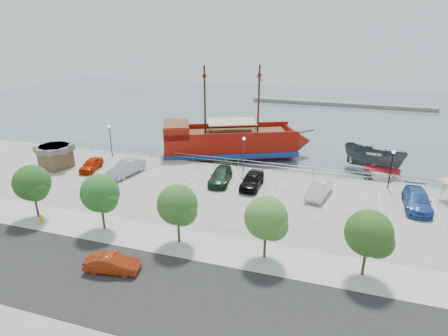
% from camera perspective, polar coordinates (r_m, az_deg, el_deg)
% --- Properties ---
extents(ground, '(160.00, 160.00, 0.00)m').
position_cam_1_polar(ground, '(39.39, 0.51, -5.24)').
color(ground, '#4D5F5E').
extents(street, '(100.00, 8.00, 0.04)m').
position_cam_1_polar(street, '(26.35, -10.32, -18.08)').
color(street, black).
rests_on(street, land_slab).
extents(sidewalk, '(100.00, 4.00, 0.05)m').
position_cam_1_polar(sidewalk, '(30.70, -5.10, -11.46)').
color(sidewalk, beige).
rests_on(sidewalk, land_slab).
extents(seawall_railing, '(50.00, 0.06, 1.00)m').
position_cam_1_polar(seawall_railing, '(45.69, 3.40, 0.65)').
color(seawall_railing, gray).
rests_on(seawall_railing, land_slab).
extents(far_shore, '(40.00, 3.00, 0.80)m').
position_cam_1_polar(far_shore, '(90.36, 17.29, 9.34)').
color(far_shore, gray).
rests_on(far_shore, ground).
extents(pirate_ship, '(20.93, 13.39, 13.11)m').
position_cam_1_polar(pirate_ship, '(51.67, 2.52, 3.91)').
color(pirate_ship, maroon).
rests_on(pirate_ship, ground).
extents(patrol_boat, '(8.38, 6.17, 3.05)m').
position_cam_1_polar(patrol_boat, '(50.39, 21.76, 1.12)').
color(patrol_boat, '#394246').
rests_on(patrol_boat, ground).
extents(speedboat, '(5.61, 7.23, 1.38)m').
position_cam_1_polar(speedboat, '(48.92, 22.90, -0.69)').
color(speedboat, silver).
rests_on(speedboat, ground).
extents(dock_west, '(6.63, 2.36, 0.37)m').
position_cam_1_polar(dock_west, '(52.07, -10.78, 1.35)').
color(dock_west, slate).
rests_on(dock_west, ground).
extents(dock_mid, '(7.69, 3.96, 0.42)m').
position_cam_1_polar(dock_mid, '(46.33, 13.80, -1.40)').
color(dock_mid, slate).
rests_on(dock_mid, ground).
extents(dock_east, '(7.85, 4.46, 0.43)m').
position_cam_1_polar(dock_east, '(46.75, 24.30, -2.53)').
color(dock_east, gray).
rests_on(dock_east, ground).
extents(shed, '(4.15, 4.15, 2.80)m').
position_cam_1_polar(shed, '(49.88, -24.30, 1.71)').
color(shed, brown).
rests_on(shed, land_slab).
extents(street_sedan, '(4.08, 2.02, 1.29)m').
position_cam_1_polar(street_sedan, '(28.48, -16.67, -13.77)').
color(street_sedan, '#9A2B0F').
rests_on(street_sedan, street).
extents(fire_hydrant, '(0.26, 0.26, 0.76)m').
position_cam_1_polar(fire_hydrant, '(37.07, -26.12, -6.94)').
color(fire_hydrant, '#D88E02').
rests_on(fire_hydrant, sidewalk).
extents(lamp_post_left, '(0.36, 0.36, 4.28)m').
position_cam_1_polar(lamp_post_left, '(51.04, -16.97, 4.82)').
color(lamp_post_left, black).
rests_on(lamp_post_left, land_slab).
extents(lamp_post_mid, '(0.36, 0.36, 4.28)m').
position_cam_1_polar(lamp_post_mid, '(43.70, 3.04, 3.04)').
color(lamp_post_mid, black).
rests_on(lamp_post_mid, land_slab).
extents(lamp_post_right, '(0.36, 0.36, 4.28)m').
position_cam_1_polar(lamp_post_right, '(42.84, 24.21, 0.76)').
color(lamp_post_right, black).
rests_on(lamp_post_right, land_slab).
extents(tree_b, '(3.30, 3.20, 5.00)m').
position_cam_1_polar(tree_b, '(37.00, -27.12, -2.23)').
color(tree_b, '#473321').
rests_on(tree_b, sidewalk).
extents(tree_c, '(3.30, 3.20, 5.00)m').
position_cam_1_polar(tree_c, '(32.64, -18.22, -3.88)').
color(tree_c, '#473321').
rests_on(tree_c, sidewalk).
extents(tree_d, '(3.30, 3.20, 5.00)m').
position_cam_1_polar(tree_d, '(29.32, -6.91, -5.82)').
color(tree_d, '#473321').
rests_on(tree_d, sidewalk).
extents(tree_e, '(3.30, 3.20, 5.00)m').
position_cam_1_polar(tree_e, '(27.43, 6.69, -7.84)').
color(tree_e, '#473321').
rests_on(tree_e, sidewalk).
extents(tree_f, '(3.30, 3.20, 5.00)m').
position_cam_1_polar(tree_f, '(27.25, 21.47, -9.52)').
color(tree_f, '#473321').
rests_on(tree_f, sidewalk).
extents(parked_car_a, '(2.28, 4.25, 1.37)m').
position_cam_1_polar(parked_car_a, '(47.69, -19.57, 0.52)').
color(parked_car_a, '#BC2302').
rests_on(parked_car_a, land_slab).
extents(parked_car_b, '(2.71, 5.30, 1.67)m').
position_cam_1_polar(parked_car_b, '(44.92, -14.63, 0.02)').
color(parked_car_b, '#9BA0AF').
rests_on(parked_car_b, land_slab).
extents(parked_car_d, '(2.68, 5.38, 1.50)m').
position_cam_1_polar(parked_car_d, '(41.39, -0.53, -1.22)').
color(parked_car_d, '#19321E').
rests_on(parked_car_d, land_slab).
extents(parked_car_e, '(2.00, 4.87, 1.65)m').
position_cam_1_polar(parked_car_e, '(40.28, 4.30, -1.82)').
color(parked_car_e, black).
rests_on(parked_car_e, land_slab).
extents(parked_car_f, '(2.59, 5.00, 1.57)m').
position_cam_1_polar(parked_car_f, '(39.28, 14.29, -3.15)').
color(parked_car_f, white).
rests_on(parked_car_f, land_slab).
extents(parked_car_h, '(2.36, 5.66, 1.64)m').
position_cam_1_polar(parked_car_h, '(40.20, 27.35, -4.36)').
color(parked_car_h, '#2B53A0').
rests_on(parked_car_h, land_slab).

